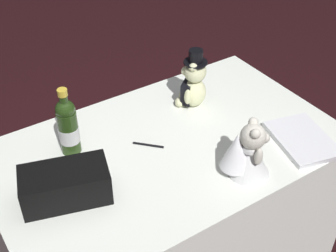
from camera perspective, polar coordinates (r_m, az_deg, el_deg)
reception_table at (r=2.16m, az=0.00°, el=-10.43°), size 1.43×0.87×0.79m
teddy_bear_groom at (r=2.06m, az=3.10°, el=5.29°), size 0.14×0.14×0.28m
teddy_bear_bride at (r=1.73m, az=9.69°, el=-3.21°), size 0.21×0.20×0.23m
champagne_bottle at (r=1.83m, az=-12.27°, el=0.01°), size 0.08×0.08×0.29m
signing_pen at (r=1.89m, az=-2.59°, el=-2.33°), size 0.10×0.10×0.01m
gift_case_black at (r=1.67m, az=-12.56°, el=-7.10°), size 0.34×0.24×0.13m
guestbook at (r=1.98m, az=16.26°, el=-1.60°), size 0.28×0.34×0.02m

